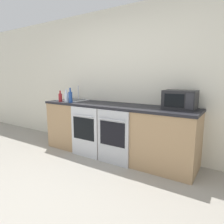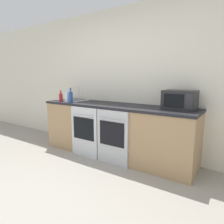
{
  "view_description": "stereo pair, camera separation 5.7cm",
  "coord_description": "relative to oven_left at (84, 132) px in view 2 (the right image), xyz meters",
  "views": [
    {
      "loc": [
        1.8,
        -1.2,
        1.38
      ],
      "look_at": [
        -0.06,
        1.68,
        0.78
      ],
      "focal_mm": 32.0,
      "sensor_mm": 36.0,
      "label": 1
    },
    {
      "loc": [
        1.85,
        -1.17,
        1.38
      ],
      "look_at": [
        -0.06,
        1.68,
        0.78
      ],
      "focal_mm": 32.0,
      "sensor_mm": 36.0,
      "label": 2
    }
  ],
  "objects": [
    {
      "name": "bottle_blue",
      "position": [
        -0.41,
        0.12,
        0.58
      ],
      "size": [
        0.07,
        0.07,
        0.27
      ],
      "color": "#234793",
      "rests_on": "counter_back"
    },
    {
      "name": "wall_back",
      "position": [
        0.41,
        0.7,
        0.85
      ],
      "size": [
        10.0,
        0.06,
        2.6
      ],
      "color": "silver",
      "rests_on": "ground_plane"
    },
    {
      "name": "oven_right",
      "position": [
        0.58,
        0.0,
        0.0
      ],
      "size": [
        0.56,
        0.06,
        0.87
      ],
      "color": "#B7BABF",
      "rests_on": "ground_plane"
    },
    {
      "name": "sink",
      "position": [
        -0.63,
        0.4,
        0.49
      ],
      "size": [
        0.53,
        0.42,
        0.29
      ],
      "color": "silver",
      "rests_on": "counter_back"
    },
    {
      "name": "counter_back",
      "position": [
        0.41,
        0.34,
        0.01
      ],
      "size": [
        2.78,
        0.68,
        0.92
      ],
      "color": "tan",
      "rests_on": "ground_plane"
    },
    {
      "name": "bottle_red",
      "position": [
        -0.69,
        0.13,
        0.55
      ],
      "size": [
        0.07,
        0.07,
        0.21
      ],
      "color": "maroon",
      "rests_on": "counter_back"
    },
    {
      "name": "microwave",
      "position": [
        1.47,
        0.45,
        0.61
      ],
      "size": [
        0.46,
        0.33,
        0.27
      ],
      "color": "#232326",
      "rests_on": "counter_back"
    },
    {
      "name": "ground_plane",
      "position": [
        0.41,
        -1.33,
        -0.45
      ],
      "size": [
        16.0,
        16.0,
        0.0
      ],
      "primitive_type": "plane",
      "color": "gray"
    },
    {
      "name": "bottle_clear",
      "position": [
        -0.5,
        0.1,
        0.57
      ],
      "size": [
        0.07,
        0.07,
        0.24
      ],
      "color": "silver",
      "rests_on": "counter_back"
    },
    {
      "name": "oven_left",
      "position": [
        0.0,
        0.0,
        0.0
      ],
      "size": [
        0.56,
        0.06,
        0.87
      ],
      "color": "silver",
      "rests_on": "ground_plane"
    }
  ]
}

